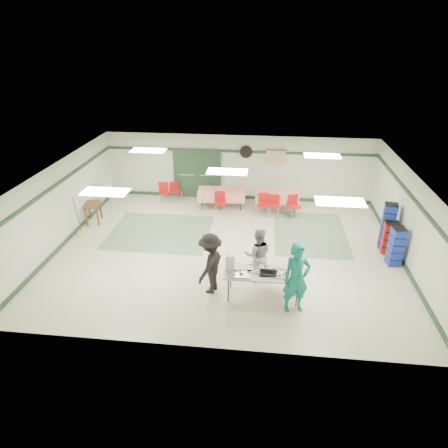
# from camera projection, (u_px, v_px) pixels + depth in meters

# --- Properties ---
(floor) EXTENTS (11.00, 11.00, 0.00)m
(floor) POSITION_uv_depth(u_px,v_px,m) (227.00, 250.00, 13.07)
(floor) COLOR beige
(floor) RESTS_ON ground
(ceiling) EXTENTS (11.00, 11.00, 0.00)m
(ceiling) POSITION_uv_depth(u_px,v_px,m) (227.00, 171.00, 11.89)
(ceiling) COLOR silver
(ceiling) RESTS_ON wall_back
(wall_back) EXTENTS (11.00, 0.00, 11.00)m
(wall_back) POSITION_uv_depth(u_px,v_px,m) (238.00, 168.00, 16.50)
(wall_back) COLOR beige
(wall_back) RESTS_ON floor
(wall_front) EXTENTS (11.00, 0.00, 11.00)m
(wall_front) POSITION_uv_depth(u_px,v_px,m) (205.00, 299.00, 8.46)
(wall_front) COLOR beige
(wall_front) RESTS_ON floor
(wall_left) EXTENTS (0.00, 9.00, 9.00)m
(wall_left) POSITION_uv_depth(u_px,v_px,m) (60.00, 204.00, 13.03)
(wall_left) COLOR beige
(wall_left) RESTS_ON floor
(wall_right) EXTENTS (0.00, 9.00, 9.00)m
(wall_right) POSITION_uv_depth(u_px,v_px,m) (410.00, 221.00, 11.93)
(wall_right) COLOR beige
(wall_right) RESTS_ON floor
(trim_back) EXTENTS (11.00, 0.06, 0.10)m
(trim_back) POSITION_uv_depth(u_px,v_px,m) (239.00, 151.00, 16.17)
(trim_back) COLOR #213C25
(trim_back) RESTS_ON wall_back
(baseboard_back) EXTENTS (11.00, 0.06, 0.12)m
(baseboard_back) POSITION_uv_depth(u_px,v_px,m) (238.00, 197.00, 17.04)
(baseboard_back) COLOR #213C25
(baseboard_back) RESTS_ON floor
(trim_left) EXTENTS (0.06, 9.00, 0.10)m
(trim_left) POSITION_uv_depth(u_px,v_px,m) (57.00, 184.00, 12.72)
(trim_left) COLOR #213C25
(trim_left) RESTS_ON wall_back
(baseboard_left) EXTENTS (0.06, 9.00, 0.12)m
(baseboard_left) POSITION_uv_depth(u_px,v_px,m) (68.00, 239.00, 13.59)
(baseboard_left) COLOR #213C25
(baseboard_left) RESTS_ON floor
(trim_right) EXTENTS (0.06, 9.00, 0.10)m
(trim_right) POSITION_uv_depth(u_px,v_px,m) (414.00, 199.00, 11.63)
(trim_right) COLOR #213C25
(trim_right) RESTS_ON wall_back
(baseboard_right) EXTENTS (0.06, 9.00, 0.12)m
(baseboard_right) POSITION_uv_depth(u_px,v_px,m) (400.00, 258.00, 12.50)
(baseboard_right) COLOR #213C25
(baseboard_right) RESTS_ON floor
(green_patch_a) EXTENTS (3.50, 3.00, 0.01)m
(green_patch_a) POSITION_uv_depth(u_px,v_px,m) (160.00, 232.00, 14.21)
(green_patch_a) COLOR gray
(green_patch_a) RESTS_ON floor
(green_patch_b) EXTENTS (2.50, 3.50, 0.01)m
(green_patch_b) POSITION_uv_depth(u_px,v_px,m) (310.00, 233.00, 14.13)
(green_patch_b) COLOR gray
(green_patch_b) RESTS_ON floor
(double_door_left) EXTENTS (0.90, 0.06, 2.10)m
(double_door_left) POSITION_uv_depth(u_px,v_px,m) (186.00, 173.00, 16.80)
(double_door_left) COLOR #969997
(double_door_left) RESTS_ON floor
(double_door_right) EXTENTS (0.90, 0.06, 2.10)m
(double_door_right) POSITION_uv_depth(u_px,v_px,m) (209.00, 174.00, 16.70)
(double_door_right) COLOR #969997
(double_door_right) RESTS_ON floor
(door_frame) EXTENTS (2.00, 0.03, 2.15)m
(door_frame) POSITION_uv_depth(u_px,v_px,m) (197.00, 174.00, 16.73)
(door_frame) COLOR #213C25
(door_frame) RESTS_ON floor
(wall_fan) EXTENTS (0.50, 0.10, 0.50)m
(wall_fan) POSITION_uv_depth(u_px,v_px,m) (246.00, 152.00, 16.11)
(wall_fan) COLOR black
(wall_fan) RESTS_ON wall_back
(scroll_banner) EXTENTS (0.80, 0.02, 0.60)m
(scroll_banner) POSITION_uv_depth(u_px,v_px,m) (276.00, 158.00, 16.08)
(scroll_banner) COLOR #D2B283
(scroll_banner) RESTS_ON wall_back
(serving_table) EXTENTS (2.05, 0.84, 0.76)m
(serving_table) POSITION_uv_depth(u_px,v_px,m) (263.00, 274.00, 10.47)
(serving_table) COLOR #ABABA6
(serving_table) RESTS_ON floor
(sheet_tray_right) EXTENTS (0.61, 0.47, 0.02)m
(sheet_tray_right) POSITION_uv_depth(u_px,v_px,m) (284.00, 274.00, 10.36)
(sheet_tray_right) COLOR silver
(sheet_tray_right) RESTS_ON serving_table
(sheet_tray_mid) EXTENTS (0.55, 0.42, 0.02)m
(sheet_tray_mid) POSITION_uv_depth(u_px,v_px,m) (258.00, 269.00, 10.57)
(sheet_tray_mid) COLOR silver
(sheet_tray_mid) RESTS_ON serving_table
(sheet_tray_left) EXTENTS (0.55, 0.42, 0.02)m
(sheet_tray_left) POSITION_uv_depth(u_px,v_px,m) (241.00, 274.00, 10.37)
(sheet_tray_left) COLOR silver
(sheet_tray_left) RESTS_ON serving_table
(baking_pan) EXTENTS (0.44, 0.28, 0.08)m
(baking_pan) POSITION_uv_depth(u_px,v_px,m) (268.00, 273.00, 10.36)
(baking_pan) COLOR black
(baking_pan) RESTS_ON serving_table
(foam_box_stack) EXTENTS (0.23, 0.21, 0.43)m
(foam_box_stack) POSITION_uv_depth(u_px,v_px,m) (230.00, 262.00, 10.52)
(foam_box_stack) COLOR white
(foam_box_stack) RESTS_ON serving_table
(volunteer_teal) EXTENTS (0.79, 0.63, 1.89)m
(volunteer_teal) POSITION_uv_depth(u_px,v_px,m) (296.00, 278.00, 9.87)
(volunteer_teal) COLOR #127E73
(volunteer_teal) RESTS_ON floor
(volunteer_grey) EXTENTS (0.84, 0.68, 1.62)m
(volunteer_grey) POSITION_uv_depth(u_px,v_px,m) (258.00, 255.00, 11.17)
(volunteer_grey) COLOR gray
(volunteer_grey) RESTS_ON floor
(volunteer_dark) EXTENTS (0.97, 1.27, 1.74)m
(volunteer_dark) POSITION_uv_depth(u_px,v_px,m) (210.00, 264.00, 10.65)
(volunteer_dark) COLOR black
(volunteer_dark) RESTS_ON floor
(dining_table_a) EXTENTS (1.70, 0.82, 0.77)m
(dining_table_a) POSITION_uv_depth(u_px,v_px,m) (277.00, 196.00, 15.73)
(dining_table_a) COLOR red
(dining_table_a) RESTS_ON floor
(dining_table_b) EXTENTS (1.91, 0.95, 0.77)m
(dining_table_b) POSITION_uv_depth(u_px,v_px,m) (221.00, 194.00, 15.95)
(dining_table_b) COLOR red
(dining_table_b) RESTS_ON floor
(chair_a) EXTENTS (0.40, 0.40, 0.84)m
(chair_a) POSITION_uv_depth(u_px,v_px,m) (274.00, 203.00, 15.26)
(chair_a) COLOR red
(chair_a) RESTS_ON floor
(chair_b) EXTENTS (0.42, 0.42, 0.89)m
(chair_b) POSITION_uv_depth(u_px,v_px,m) (264.00, 202.00, 15.29)
(chair_b) COLOR red
(chair_b) RESTS_ON floor
(chair_c) EXTENTS (0.54, 0.54, 0.88)m
(chair_c) POSITION_uv_depth(u_px,v_px,m) (293.00, 204.00, 15.17)
(chair_c) COLOR red
(chair_c) RESTS_ON floor
(chair_d) EXTENTS (0.44, 0.44, 0.88)m
(chair_d) POSITION_uv_depth(u_px,v_px,m) (220.00, 200.00, 15.46)
(chair_d) COLOR red
(chair_d) RESTS_ON floor
(chair_loose_a) EXTENTS (0.55, 0.55, 0.83)m
(chair_loose_a) POSITION_uv_depth(u_px,v_px,m) (175.00, 189.00, 16.59)
(chair_loose_a) COLOR red
(chair_loose_a) RESTS_ON floor
(chair_loose_b) EXTENTS (0.47, 0.47, 0.85)m
(chair_loose_b) POSITION_uv_depth(u_px,v_px,m) (164.00, 190.00, 16.47)
(chair_loose_b) COLOR red
(chair_loose_b) RESTS_ON floor
(crate_stack_blue_a) EXTENTS (0.46, 0.46, 1.54)m
(crate_stack_blue_a) POSITION_uv_depth(u_px,v_px,m) (388.00, 226.00, 12.91)
(crate_stack_blue_a) COLOR #1B31A4
(crate_stack_blue_a) RESTS_ON floor
(crate_stack_red) EXTENTS (0.44, 0.44, 1.07)m
(crate_stack_red) POSITION_uv_depth(u_px,v_px,m) (389.00, 238.00, 12.69)
(crate_stack_red) COLOR maroon
(crate_stack_red) RESTS_ON floor
(crate_stack_blue_b) EXTENTS (0.42, 0.42, 1.23)m
(crate_stack_blue_b) POSITION_uv_depth(u_px,v_px,m) (396.00, 247.00, 12.00)
(crate_stack_blue_b) COLOR #1B31A4
(crate_stack_blue_b) RESTS_ON floor
(printer_table) EXTENTS (0.66, 0.87, 0.74)m
(printer_table) POSITION_uv_depth(u_px,v_px,m) (93.00, 207.00, 14.70)
(printer_table) COLOR brown
(printer_table) RESTS_ON floor
(office_printer) EXTENTS (0.59, 0.53, 0.41)m
(office_printer) POSITION_uv_depth(u_px,v_px,m) (103.00, 188.00, 15.54)
(office_printer) COLOR #BAB9B5
(office_printer) RESTS_ON printer_table
(broom) EXTENTS (0.07, 0.23, 1.40)m
(broom) POSITION_uv_depth(u_px,v_px,m) (77.00, 216.00, 13.71)
(broom) COLOR brown
(broom) RESTS_ON floor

